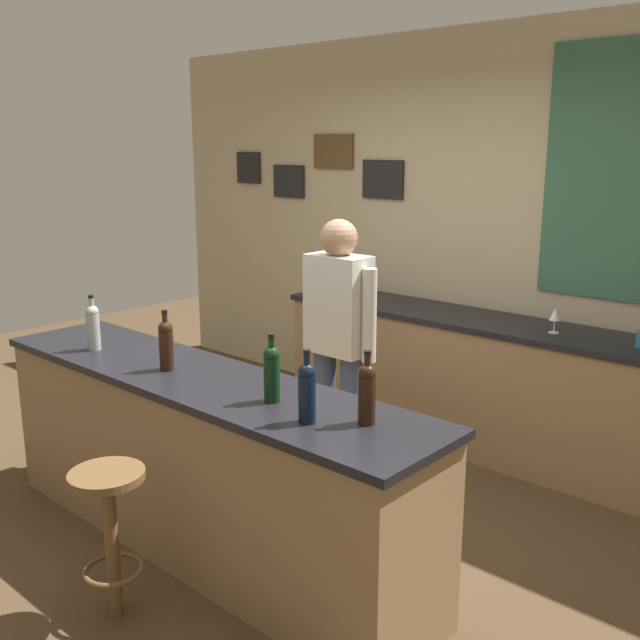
# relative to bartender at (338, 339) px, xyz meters

# --- Properties ---
(ground_plane) EXTENTS (10.00, 10.00, 0.00)m
(ground_plane) POSITION_rel_bartender_xyz_m (-0.11, -0.52, -0.94)
(ground_plane) COLOR #4C3823
(back_wall) EXTENTS (6.00, 0.09, 2.80)m
(back_wall) POSITION_rel_bartender_xyz_m (-0.09, 1.51, 0.48)
(back_wall) COLOR tan
(back_wall) RESTS_ON ground_plane
(bar_counter) EXTENTS (2.71, 0.60, 0.92)m
(bar_counter) POSITION_rel_bartender_xyz_m (-0.11, -0.92, -0.47)
(bar_counter) COLOR olive
(bar_counter) RESTS_ON ground_plane
(side_counter) EXTENTS (2.99, 0.56, 0.90)m
(side_counter) POSITION_rel_bartender_xyz_m (0.29, 1.13, -0.48)
(side_counter) COLOR olive
(side_counter) RESTS_ON ground_plane
(bartender) EXTENTS (0.52, 0.21, 1.62)m
(bartender) POSITION_rel_bartender_xyz_m (0.00, 0.00, 0.00)
(bartender) COLOR #384766
(bartender) RESTS_ON ground_plane
(bar_stool) EXTENTS (0.32, 0.32, 0.68)m
(bar_stool) POSITION_rel_bartender_xyz_m (0.04, -1.54, -0.48)
(bar_stool) COLOR brown
(bar_stool) RESTS_ON ground_plane
(wine_bottle_a) EXTENTS (0.07, 0.07, 0.31)m
(wine_bottle_a) POSITION_rel_bartender_xyz_m (-0.90, -1.01, 0.12)
(wine_bottle_a) COLOR #999E99
(wine_bottle_a) RESTS_ON bar_counter
(wine_bottle_b) EXTENTS (0.07, 0.07, 0.31)m
(wine_bottle_b) POSITION_rel_bartender_xyz_m (-0.30, -0.96, 0.12)
(wine_bottle_b) COLOR black
(wine_bottle_b) RESTS_ON bar_counter
(wine_bottle_c) EXTENTS (0.07, 0.07, 0.31)m
(wine_bottle_c) POSITION_rel_bartender_xyz_m (0.41, -0.93, 0.12)
(wine_bottle_c) COLOR black
(wine_bottle_c) RESTS_ON bar_counter
(wine_bottle_d) EXTENTS (0.07, 0.07, 0.31)m
(wine_bottle_d) POSITION_rel_bartender_xyz_m (0.70, -1.01, 0.12)
(wine_bottle_d) COLOR black
(wine_bottle_d) RESTS_ON bar_counter
(wine_bottle_e) EXTENTS (0.07, 0.07, 0.31)m
(wine_bottle_e) POSITION_rel_bartender_xyz_m (0.88, -0.86, 0.12)
(wine_bottle_e) COLOR black
(wine_bottle_e) RESTS_ON bar_counter
(wine_glass_a) EXTENTS (0.07, 0.07, 0.16)m
(wine_glass_a) POSITION_rel_bartender_xyz_m (-1.08, 1.21, 0.07)
(wine_glass_a) COLOR silver
(wine_glass_a) RESTS_ON side_counter
(wine_glass_b) EXTENTS (0.07, 0.07, 0.16)m
(wine_glass_b) POSITION_rel_bartender_xyz_m (-0.68, 1.12, 0.07)
(wine_glass_b) COLOR silver
(wine_glass_b) RESTS_ON side_counter
(wine_glass_c) EXTENTS (0.07, 0.07, 0.16)m
(wine_glass_c) POSITION_rel_bartender_xyz_m (0.79, 1.09, 0.07)
(wine_glass_c) COLOR silver
(wine_glass_c) RESTS_ON side_counter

